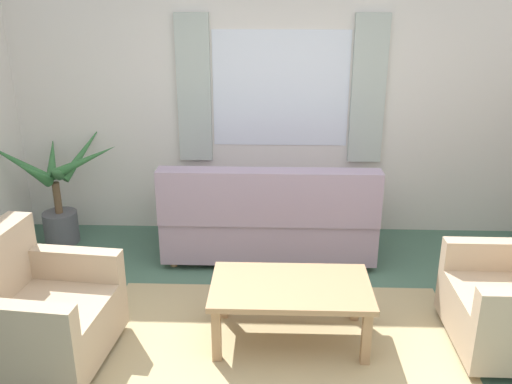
% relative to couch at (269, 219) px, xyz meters
% --- Properties ---
extents(ground_plane, '(6.24, 6.24, 0.00)m').
position_rel_couch_xyz_m(ground_plane, '(0.10, -1.55, -0.37)').
color(ground_plane, '#476B56').
extents(wall_back, '(5.32, 0.12, 2.60)m').
position_rel_couch_xyz_m(wall_back, '(0.10, 0.71, 0.93)').
color(wall_back, silver).
rests_on(wall_back, ground_plane).
extents(window_with_curtains, '(1.98, 0.07, 1.40)m').
position_rel_couch_xyz_m(window_with_curtains, '(0.10, 0.62, 1.08)').
color(window_with_curtains, white).
extents(area_rug, '(2.55, 1.95, 0.01)m').
position_rel_couch_xyz_m(area_rug, '(0.10, -1.55, -0.36)').
color(area_rug, tan).
rests_on(area_rug, ground_plane).
extents(couch, '(1.90, 0.82, 0.92)m').
position_rel_couch_xyz_m(couch, '(0.00, 0.00, 0.00)').
color(couch, '#998499').
rests_on(couch, ground_plane).
extents(armchair_left, '(0.90, 0.92, 0.88)m').
position_rel_couch_xyz_m(armchair_left, '(-1.51, -1.57, -0.01)').
color(armchair_left, tan).
rests_on(armchair_left, ground_plane).
extents(coffee_table, '(1.10, 0.64, 0.44)m').
position_rel_couch_xyz_m(coffee_table, '(0.17, -1.31, 0.01)').
color(coffee_table, '#A87F56').
rests_on(coffee_table, ground_plane).
extents(potted_plant, '(1.23, 0.94, 1.11)m').
position_rel_couch_xyz_m(potted_plant, '(-2.03, 0.24, 0.12)').
color(potted_plant, '#56565B').
rests_on(potted_plant, ground_plane).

